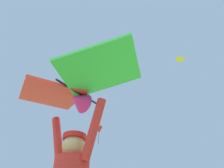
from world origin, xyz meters
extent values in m
sphere|color=tan|center=(0.33, 0.02, 1.49)|extent=(0.23, 0.23, 0.23)
cylinder|color=red|center=(0.33, 0.02, 1.59)|extent=(0.30, 0.30, 0.05)
cylinder|color=red|center=(0.59, -0.06, 1.61)|extent=(0.29, 0.17, 0.62)
cylinder|color=red|center=(0.08, 0.10, 1.61)|extent=(0.29, 0.17, 0.62)
cylinder|color=black|center=(0.33, 0.02, 2.13)|extent=(0.23, 0.67, 0.02)
cube|color=green|center=(0.69, -0.21, 2.22)|extent=(0.89, 0.79, 0.20)
cube|color=red|center=(-0.09, 0.04, 2.22)|extent=(1.06, 1.06, 0.20)
cone|color=#DB2393|center=(0.33, 0.02, 2.03)|extent=(0.29, 0.26, 0.24)
cone|color=black|center=(-11.23, 22.14, 19.13)|extent=(1.31, 1.32, 1.15)
cylinder|color=black|center=(-11.23, 22.14, 17.79)|extent=(0.05, 0.05, 1.75)
cube|color=orange|center=(-6.46, 20.86, 18.86)|extent=(0.56, 0.56, 0.81)
cone|color=red|center=(-8.07, 19.18, 10.86)|extent=(1.28, 1.23, 0.84)
cylinder|color=maroon|center=(-8.07, 19.18, 9.91)|extent=(0.04, 0.04, 1.24)
pyramid|color=yellow|center=(1.95, 19.43, 18.36)|extent=(1.12, 1.14, 0.34)
camera|label=1|loc=(1.47, -1.90, 0.70)|focal=35.96mm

